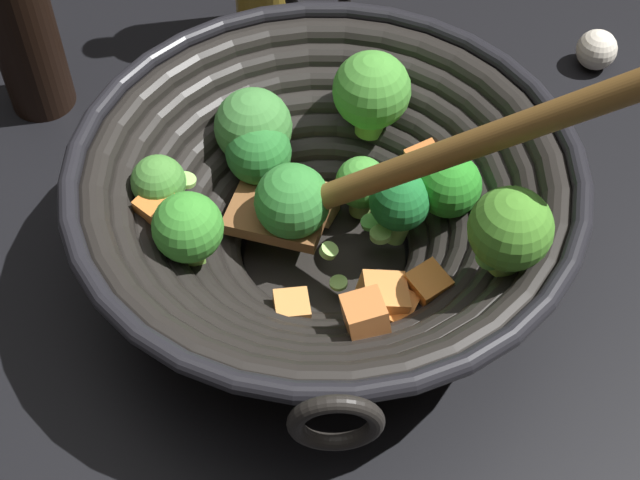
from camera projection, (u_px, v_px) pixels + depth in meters
The scene contains 4 objects.
ground_plane at pixel (325, 263), 0.70m from camera, with size 4.00×4.00×0.00m, color black.
wok at pixel (326, 199), 0.65m from camera, with size 0.36×0.39×0.24m.
soy_sauce_bottle at pixel (21, 26), 0.75m from camera, with size 0.05×0.05×0.20m.
garlic_bulb at pixel (597, 50), 0.83m from camera, with size 0.04×0.04×0.04m, color silver.
Camera 1 is at (-0.04, -0.43, 0.56)m, focal length 52.39 mm.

